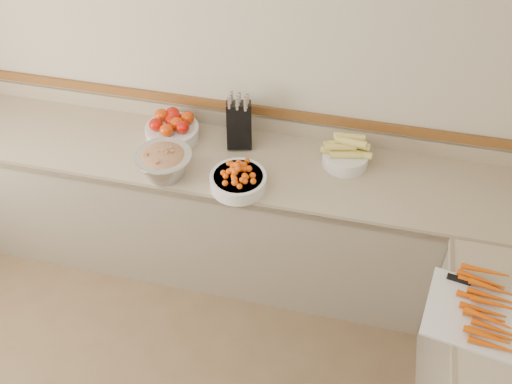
% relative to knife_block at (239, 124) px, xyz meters
% --- Properties ---
extents(back_wall, '(4.00, 0.00, 4.00)m').
position_rel_knife_block_xyz_m(back_wall, '(-0.13, 0.16, 0.26)').
color(back_wall, beige).
rests_on(back_wall, ground_plane).
extents(counter_back, '(4.00, 0.65, 1.08)m').
position_rel_knife_block_xyz_m(counter_back, '(-0.13, -0.17, -0.59)').
color(counter_back, tan).
rests_on(counter_back, ground_plane).
extents(knife_block, '(0.18, 0.21, 0.35)m').
position_rel_knife_block_xyz_m(knife_block, '(0.00, 0.00, 0.00)').
color(knife_block, black).
rests_on(knife_block, counter_back).
extents(tomato_bowl, '(0.32, 0.32, 0.16)m').
position_rel_knife_block_xyz_m(tomato_bowl, '(-0.40, -0.04, -0.07)').
color(tomato_bowl, silver).
rests_on(tomato_bowl, counter_back).
extents(cherry_tomato_bowl, '(0.31, 0.31, 0.16)m').
position_rel_knife_block_xyz_m(cherry_tomato_bowl, '(0.09, -0.37, -0.08)').
color(cherry_tomato_bowl, silver).
rests_on(cherry_tomato_bowl, counter_back).
extents(corn_bowl, '(0.29, 0.26, 0.19)m').
position_rel_knife_block_xyz_m(corn_bowl, '(0.63, -0.04, -0.07)').
color(corn_bowl, silver).
rests_on(corn_bowl, counter_back).
extents(rhubarb_bowl, '(0.32, 0.32, 0.18)m').
position_rel_knife_block_xyz_m(rhubarb_bowl, '(-0.33, -0.37, -0.05)').
color(rhubarb_bowl, '#B2B2BA').
rests_on(rhubarb_bowl, counter_back).
extents(cutting_board, '(0.56, 0.49, 0.07)m').
position_rel_knife_block_xyz_m(cutting_board, '(1.36, -0.93, -0.12)').
color(cutting_board, silver).
rests_on(cutting_board, counter_right).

